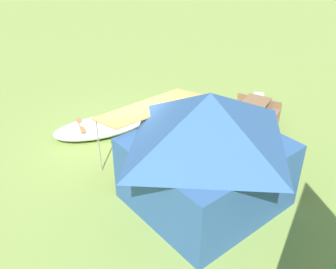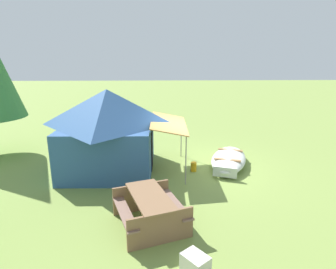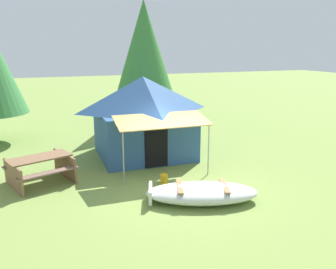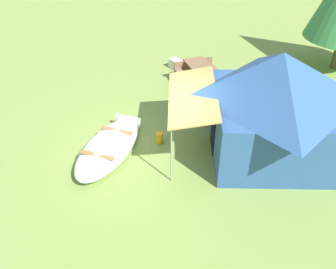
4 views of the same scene
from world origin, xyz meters
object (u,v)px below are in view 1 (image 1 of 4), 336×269
at_px(beached_rowboat, 100,127).
at_px(canvas_cabin_tent, 207,149).
at_px(picnic_table, 251,114).
at_px(cooler_box, 258,100).
at_px(fuel_can, 140,141).

distance_m(beached_rowboat, canvas_cabin_tent, 4.44).
height_order(beached_rowboat, canvas_cabin_tent, canvas_cabin_tent).
height_order(picnic_table, cooler_box, picnic_table).
bearing_deg(cooler_box, picnic_table, 29.00).
distance_m(canvas_cabin_tent, picnic_table, 3.97).
height_order(beached_rowboat, cooler_box, beached_rowboat).
relative_size(canvas_cabin_tent, fuel_can, 13.50).
bearing_deg(beached_rowboat, picnic_table, 143.47).
xyz_separation_m(beached_rowboat, picnic_table, (-3.75, 2.78, 0.25)).
bearing_deg(canvas_cabin_tent, beached_rowboat, -87.41).
relative_size(beached_rowboat, canvas_cabin_tent, 0.71).
xyz_separation_m(canvas_cabin_tent, picnic_table, (-3.55, -1.49, -0.98)).
distance_m(beached_rowboat, fuel_can, 1.44).
distance_m(beached_rowboat, picnic_table, 4.67).
height_order(beached_rowboat, picnic_table, picnic_table).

